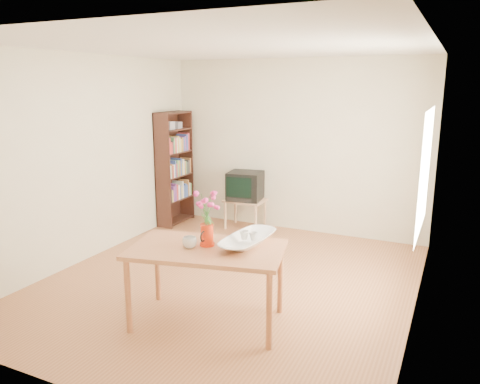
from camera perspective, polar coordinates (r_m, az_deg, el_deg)
The scene contains 11 objects.
room at distance 5.09m, azimuth -1.13°, elevation 2.59°, with size 4.50×4.50×4.50m.
table at distance 4.39m, azimuth -4.06°, elevation -7.77°, with size 1.55×1.09×0.75m.
tv_stand at distance 7.33m, azimuth 0.64°, elevation -1.47°, with size 0.60×0.45×0.46m.
bookshelf at distance 7.59m, azimuth -7.96°, elevation 2.42°, with size 0.28×0.70×1.80m.
pitcher at distance 4.39m, azimuth -4.03°, elevation -5.31°, with size 0.14×0.22×0.21m.
flowers at distance 4.31m, azimuth -4.09°, elevation -1.87°, with size 0.24×0.24×0.34m, color #E53693, non-canonical shape.
mug at distance 4.35m, azimuth -6.16°, elevation -6.14°, with size 0.13×0.13×0.10m, color white.
bowl at distance 4.37m, azimuth 0.99°, elevation -3.43°, with size 0.50×0.50×0.47m, color white.
teacup_a at distance 4.40m, azimuth 0.52°, elevation -3.92°, with size 0.08×0.08×0.07m, color white.
teacup_b at distance 4.38m, azimuth 1.64°, elevation -4.04°, with size 0.07×0.07×0.06m, color white.
television at distance 7.28m, azimuth 0.69°, elevation 0.82°, with size 0.56×0.53×0.44m.
Camera 1 is at (2.26, -4.48, 2.23)m, focal length 35.00 mm.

